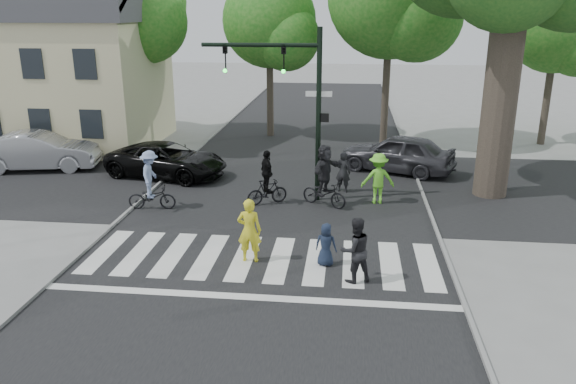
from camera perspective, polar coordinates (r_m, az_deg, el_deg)
name	(u,v)px	position (r m, az deg, el deg)	size (l,w,h in m)	color
ground	(256,275)	(14.67, -3.27, -8.39)	(120.00, 120.00, 0.00)	gray
road_stem	(280,209)	(19.23, -0.82, -1.79)	(10.00, 70.00, 0.01)	black
road_cross	(289,184)	(22.06, 0.15, 0.84)	(70.00, 10.00, 0.01)	black
curb_left	(138,203)	(20.44, -15.02, -1.08)	(0.10, 70.00, 0.10)	gray
curb_right	(430,214)	(19.28, 14.25, -2.17)	(0.10, 70.00, 0.10)	gray
crosswalk	(260,264)	(15.26, -2.86, -7.27)	(10.00, 3.85, 0.01)	silver
traffic_signal	(294,91)	(19.42, 0.63, 10.27)	(4.45, 0.29, 6.00)	black
bg_tree_0	(44,17)	(33.09, -23.55, 15.95)	(5.46, 5.20, 8.97)	brown
bg_tree_1	(133,7)	(30.47, -15.51, 17.65)	(6.09, 5.80, 9.80)	brown
bg_tree_2	(274,25)	(29.85, -1.47, 16.59)	(5.04, 4.80, 8.40)	brown
bg_tree_3	(397,0)	(28.30, 11.05, 18.56)	(6.30, 6.00, 10.20)	brown
bg_tree_4	(563,29)	(30.74, 26.16, 14.61)	(4.83, 4.60, 8.15)	brown
house	(72,68)	(30.37, -21.10, 11.71)	(8.40, 8.10, 8.82)	beige
pedestrian_woman	(249,230)	(15.09, -3.95, -3.92)	(0.65, 0.43, 1.79)	yellow
pedestrian_child	(326,245)	(14.97, 3.87, -5.36)	(0.58, 0.38, 1.18)	#182237
pedestrian_adult	(355,250)	(14.07, 6.84, -5.87)	(0.83, 0.64, 1.70)	black
cyclist_left	(151,184)	(19.58, -13.75, 0.78)	(1.66, 1.10, 2.05)	black
cyclist_mid	(267,182)	(19.57, -2.14, 0.99)	(1.50, 1.09, 1.94)	black
cyclist_right	(325,179)	(19.35, 3.74, 1.32)	(1.80, 1.65, 2.18)	black
car_suv	(167,160)	(23.43, -12.22, 3.19)	(2.28, 4.95, 1.37)	black
car_silver	(39,151)	(26.10, -24.00, 3.81)	(1.71, 4.90, 1.62)	#A8A8AD
car_grey	(397,153)	(24.00, 11.03, 3.91)	(1.90, 4.73, 1.61)	#35353A
bystander_hivis	(378,179)	(19.87, 9.13, 1.36)	(1.17, 0.67, 1.80)	#69D42F
bystander_dark	(343,172)	(20.98, 5.61, 2.03)	(0.56, 0.37, 1.54)	black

